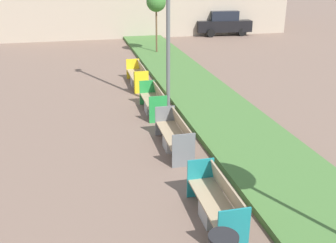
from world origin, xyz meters
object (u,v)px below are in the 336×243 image
Objects in this scene: bench_teal_frame at (216,206)px; sapling_tree_far at (156,2)px; bench_grey_frame at (175,137)px; bench_green_frame at (154,103)px; bench_yellow_frame at (138,77)px; parked_car_distant at (223,23)px.

sapling_tree_far is (2.14, 16.67, 2.68)m from bench_teal_frame.
bench_teal_frame is 0.90× the size of bench_grey_frame.
sapling_tree_far is at bearing 77.83° from bench_green_frame.
parked_car_distant is (8.64, 12.48, 0.54)m from bench_yellow_frame.
bench_grey_frame and bench_yellow_frame have the same top height.
bench_yellow_frame is 15.19m from parked_car_distant.
bench_teal_frame is at bearing -97.33° from sapling_tree_far.
bench_green_frame is 10.52m from sapling_tree_far.
bench_green_frame and bench_yellow_frame have the same top height.
bench_yellow_frame is 0.67× the size of sapling_tree_far.
sapling_tree_far is (2.14, 6.29, 2.67)m from bench_yellow_frame.
bench_teal_frame is 0.56× the size of sapling_tree_far.
bench_green_frame is at bearing -102.17° from sapling_tree_far.
parked_car_distant reaches higher than bench_teal_frame.
bench_green_frame is (-0.00, 6.73, -0.00)m from bench_teal_frame.
sapling_tree_far is (2.14, 13.10, 2.67)m from bench_grey_frame.
sapling_tree_far is 0.84× the size of parked_car_distant.
sapling_tree_far is at bearing 71.23° from bench_yellow_frame.
bench_grey_frame is 21.14m from parked_car_distant.
bench_grey_frame is 13.54m from sapling_tree_far.
bench_teal_frame is 24.45m from parked_car_distant.
bench_green_frame is at bearing -90.08° from bench_yellow_frame.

